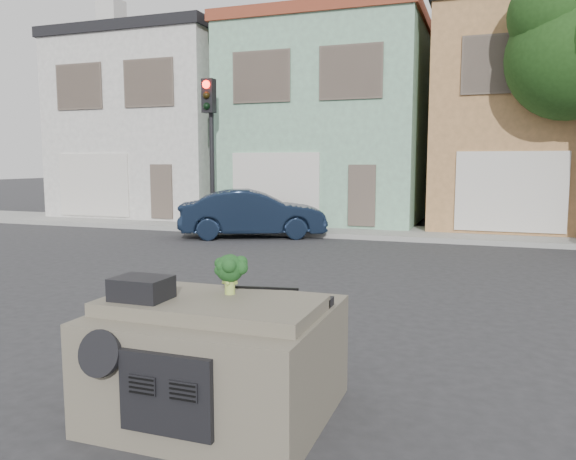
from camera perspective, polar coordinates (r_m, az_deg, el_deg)
The scene contains 11 objects.
ground_plane at distance 8.18m, azimuth 2.59°, elevation -9.64°, with size 120.00×120.00×0.00m, color #303033.
sidewalk at distance 18.29m, azimuth 12.19°, elevation -0.32°, with size 40.00×3.00×0.15m, color gray.
townhouse_white at distance 25.74m, azimuth -11.79°, elevation 9.99°, with size 7.20×8.20×7.55m, color beige.
townhouse_mint at distance 22.80m, azimuth 4.85°, elevation 10.53°, with size 7.20×8.20×7.55m, color #80B292.
townhouse_tan at distance 22.12m, azimuth 24.30°, elevation 10.06°, with size 7.20×8.20×7.55m, color #AE7D4C.
navy_sedan at distance 17.54m, azimuth -3.57°, elevation -0.73°, with size 1.57×4.49×1.48m, color #121D30.
traffic_signal at distance 19.13m, azimuth -7.88°, elevation 7.51°, with size 0.40×0.40×5.10m, color black.
car_dashboard at distance 5.35m, azimuth -6.98°, elevation -12.47°, with size 2.00×1.80×1.12m, color #665F50.
instrument_hump at distance 5.16m, azimuth -14.65°, elevation -5.74°, with size 0.48×0.38×0.20m, color black.
wiper_arm at distance 5.41m, azimuth -2.60°, elevation -5.90°, with size 0.70×0.03×0.02m, color black.
broccoli at distance 5.19m, azimuth -5.94°, elevation -4.45°, with size 0.31×0.31×0.38m, color #153A16.
Camera 1 is at (2.26, -7.51, 2.33)m, focal length 35.00 mm.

